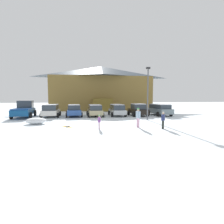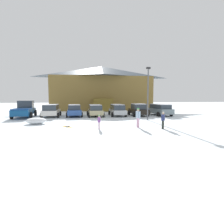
{
  "view_description": "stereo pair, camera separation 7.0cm",
  "coord_description": "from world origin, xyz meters",
  "px_view_note": "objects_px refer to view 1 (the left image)",
  "views": [
    {
      "loc": [
        -2.21,
        -9.97,
        2.57
      ],
      "look_at": [
        0.45,
        6.34,
        1.2
      ],
      "focal_mm": 28.0,
      "sensor_mm": 36.0,
      "label": 1
    },
    {
      "loc": [
        -2.14,
        -9.98,
        2.57
      ],
      "look_at": [
        0.45,
        6.34,
        1.2
      ],
      "focal_mm": 28.0,
      "sensor_mm": 36.0,
      "label": 2
    }
  ],
  "objects_px": {
    "pickup_truck": "(24,110)",
    "skier_child_in_purple_jacket": "(99,121)",
    "skier_teen_in_navy_coat": "(163,119)",
    "skier_adult_in_blue_parka": "(138,117)",
    "ski_lodge": "(101,88)",
    "parked_white_suv": "(51,110)",
    "plowed_snow_pile": "(36,121)",
    "lamp_post": "(148,91)",
    "parked_black_sedan": "(138,110)",
    "parked_grey_wagon": "(159,109)",
    "parked_beige_suv": "(95,110)",
    "parked_silver_wagon": "(117,110)",
    "parked_blue_hatchback": "(74,110)",
    "pair_of_skis": "(67,127)"
  },
  "relations": [
    {
      "from": "skier_adult_in_blue_parka",
      "to": "plowed_snow_pile",
      "type": "distance_m",
      "value": 9.87
    },
    {
      "from": "skier_teen_in_navy_coat",
      "to": "skier_adult_in_blue_parka",
      "type": "bearing_deg",
      "value": 152.47
    },
    {
      "from": "parked_silver_wagon",
      "to": "skier_adult_in_blue_parka",
      "type": "relative_size",
      "value": 2.7
    },
    {
      "from": "skier_teen_in_navy_coat",
      "to": "skier_adult_in_blue_parka",
      "type": "xyz_separation_m",
      "value": [
        -1.82,
        0.95,
        0.15
      ]
    },
    {
      "from": "parked_beige_suv",
      "to": "parked_black_sedan",
      "type": "relative_size",
      "value": 1.01
    },
    {
      "from": "skier_teen_in_navy_coat",
      "to": "plowed_snow_pile",
      "type": "xyz_separation_m",
      "value": [
        -11.02,
        4.48,
        -0.49
      ]
    },
    {
      "from": "skier_child_in_purple_jacket",
      "to": "plowed_snow_pile",
      "type": "relative_size",
      "value": 0.61
    },
    {
      "from": "skier_teen_in_navy_coat",
      "to": "lamp_post",
      "type": "distance_m",
      "value": 6.23
    },
    {
      "from": "parked_silver_wagon",
      "to": "parked_grey_wagon",
      "type": "relative_size",
      "value": 0.93
    },
    {
      "from": "parked_black_sedan",
      "to": "skier_teen_in_navy_coat",
      "type": "distance_m",
      "value": 10.42
    },
    {
      "from": "skier_child_in_purple_jacket",
      "to": "pair_of_skis",
      "type": "bearing_deg",
      "value": 149.55
    },
    {
      "from": "parked_black_sedan",
      "to": "plowed_snow_pile",
      "type": "bearing_deg",
      "value": -154.26
    },
    {
      "from": "plowed_snow_pile",
      "to": "lamp_post",
      "type": "bearing_deg",
      "value": 5.56
    },
    {
      "from": "skier_adult_in_blue_parka",
      "to": "plowed_snow_pile",
      "type": "height_order",
      "value": "skier_adult_in_blue_parka"
    },
    {
      "from": "skier_child_in_purple_jacket",
      "to": "lamp_post",
      "type": "relative_size",
      "value": 0.2
    },
    {
      "from": "parked_blue_hatchback",
      "to": "plowed_snow_pile",
      "type": "xyz_separation_m",
      "value": [
        -3.3,
        -6.33,
        -0.52
      ]
    },
    {
      "from": "skier_adult_in_blue_parka",
      "to": "lamp_post",
      "type": "bearing_deg",
      "value": 60.87
    },
    {
      "from": "parked_beige_suv",
      "to": "pair_of_skis",
      "type": "height_order",
      "value": "parked_beige_suv"
    },
    {
      "from": "skier_child_in_purple_jacket",
      "to": "plowed_snow_pile",
      "type": "height_order",
      "value": "skier_child_in_purple_jacket"
    },
    {
      "from": "lamp_post",
      "to": "plowed_snow_pile",
      "type": "bearing_deg",
      "value": -174.44
    },
    {
      "from": "parked_grey_wagon",
      "to": "skier_teen_in_navy_coat",
      "type": "distance_m",
      "value": 11.22
    },
    {
      "from": "parked_silver_wagon",
      "to": "skier_child_in_purple_jacket",
      "type": "relative_size",
      "value": 3.88
    },
    {
      "from": "ski_lodge",
      "to": "pickup_truck",
      "type": "xyz_separation_m",
      "value": [
        -11.38,
        -12.63,
        -3.59
      ]
    },
    {
      "from": "parked_black_sedan",
      "to": "parked_beige_suv",
      "type": "bearing_deg",
      "value": 179.32
    },
    {
      "from": "ski_lodge",
      "to": "pair_of_skis",
      "type": "relative_size",
      "value": 16.71
    },
    {
      "from": "lamp_post",
      "to": "plowed_snow_pile",
      "type": "relative_size",
      "value": 3.14
    },
    {
      "from": "parked_silver_wagon",
      "to": "pickup_truck",
      "type": "xyz_separation_m",
      "value": [
        -12.29,
        0.39,
        0.12
      ]
    },
    {
      "from": "ski_lodge",
      "to": "parked_white_suv",
      "type": "relative_size",
      "value": 4.99
    },
    {
      "from": "parked_blue_hatchback",
      "to": "ski_lodge",
      "type": "bearing_deg",
      "value": 68.69
    },
    {
      "from": "parked_beige_suv",
      "to": "parked_grey_wagon",
      "type": "relative_size",
      "value": 0.84
    },
    {
      "from": "parked_grey_wagon",
      "to": "lamp_post",
      "type": "xyz_separation_m",
      "value": [
        -3.59,
        -4.7,
        2.44
      ]
    },
    {
      "from": "parked_blue_hatchback",
      "to": "parked_beige_suv",
      "type": "height_order",
      "value": "parked_blue_hatchback"
    },
    {
      "from": "parked_blue_hatchback",
      "to": "pickup_truck",
      "type": "distance_m",
      "value": 6.38
    },
    {
      "from": "ski_lodge",
      "to": "lamp_post",
      "type": "height_order",
      "value": "ski_lodge"
    },
    {
      "from": "parked_blue_hatchback",
      "to": "skier_teen_in_navy_coat",
      "type": "distance_m",
      "value": 13.29
    },
    {
      "from": "parked_silver_wagon",
      "to": "plowed_snow_pile",
      "type": "distance_m",
      "value": 11.08
    },
    {
      "from": "pickup_truck",
      "to": "skier_child_in_purple_jacket",
      "type": "bearing_deg",
      "value": -49.31
    },
    {
      "from": "ski_lodge",
      "to": "plowed_snow_pile",
      "type": "xyz_separation_m",
      "value": [
        -8.3,
        -19.17,
        -4.28
      ]
    },
    {
      "from": "parked_grey_wagon",
      "to": "skier_teen_in_navy_coat",
      "type": "bearing_deg",
      "value": -112.96
    },
    {
      "from": "pickup_truck",
      "to": "skier_child_in_purple_jacket",
      "type": "relative_size",
      "value": 5.21
    },
    {
      "from": "pickup_truck",
      "to": "pair_of_skis",
      "type": "bearing_deg",
      "value": -54.61
    },
    {
      "from": "skier_adult_in_blue_parka",
      "to": "ski_lodge",
      "type": "bearing_deg",
      "value": 92.25
    },
    {
      "from": "parked_white_suv",
      "to": "parked_grey_wagon",
      "type": "bearing_deg",
      "value": -1.84
    },
    {
      "from": "skier_child_in_purple_jacket",
      "to": "plowed_snow_pile",
      "type": "xyz_separation_m",
      "value": [
        -5.82,
        3.82,
        -0.35
      ]
    },
    {
      "from": "parked_black_sedan",
      "to": "parked_grey_wagon",
      "type": "relative_size",
      "value": 0.84
    },
    {
      "from": "parked_silver_wagon",
      "to": "pickup_truck",
      "type": "distance_m",
      "value": 12.29
    },
    {
      "from": "parked_silver_wagon",
      "to": "parked_blue_hatchback",
      "type": "bearing_deg",
      "value": 178.16
    },
    {
      "from": "parked_black_sedan",
      "to": "pickup_truck",
      "type": "xyz_separation_m",
      "value": [
        -15.25,
        0.66,
        0.14
      ]
    },
    {
      "from": "pickup_truck",
      "to": "skier_child_in_purple_jacket",
      "type": "distance_m",
      "value": 13.66
    },
    {
      "from": "ski_lodge",
      "to": "parked_grey_wagon",
      "type": "bearing_deg",
      "value": -61.97
    }
  ]
}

